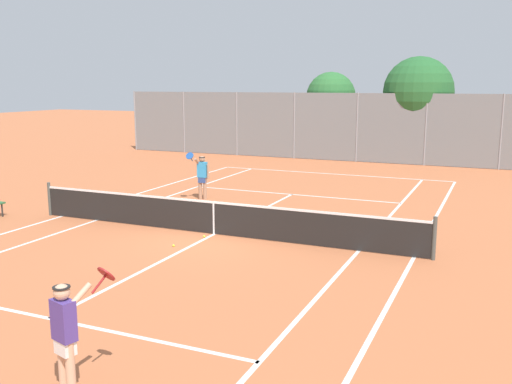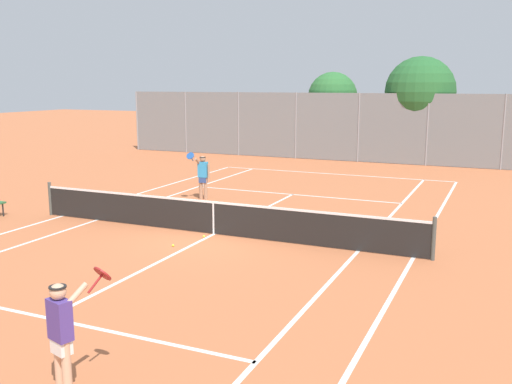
% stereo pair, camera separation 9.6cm
% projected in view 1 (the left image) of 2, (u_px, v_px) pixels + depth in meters
% --- Properties ---
extents(ground_plane, '(120.00, 120.00, 0.00)m').
position_uv_depth(ground_plane, '(214.00, 234.00, 16.06)').
color(ground_plane, '#BC663D').
extents(court_line_markings, '(11.10, 23.90, 0.01)m').
position_uv_depth(court_line_markings, '(214.00, 234.00, 16.06)').
color(court_line_markings, silver).
rests_on(court_line_markings, ground).
extents(tennis_net, '(12.00, 0.10, 1.07)m').
position_uv_depth(tennis_net, '(214.00, 217.00, 15.97)').
color(tennis_net, '#474C47').
rests_on(tennis_net, ground).
extents(player_near_side, '(0.81, 0.70, 1.77)m').
position_uv_depth(player_near_side, '(65.00, 332.00, 7.59)').
color(player_near_side, '#D8A884').
rests_on(player_near_side, ground).
extents(player_far_left, '(0.60, 0.78, 1.77)m').
position_uv_depth(player_far_left, '(202.00, 174.00, 20.73)').
color(player_far_left, tan).
rests_on(player_far_left, ground).
extents(loose_tennis_ball_0, '(0.07, 0.07, 0.07)m').
position_uv_depth(loose_tennis_ball_0, '(318.00, 223.00, 17.26)').
color(loose_tennis_ball_0, '#D1DB33').
rests_on(loose_tennis_ball_0, ground).
extents(loose_tennis_ball_1, '(0.07, 0.07, 0.07)m').
position_uv_depth(loose_tennis_ball_1, '(128.00, 220.00, 17.59)').
color(loose_tennis_ball_1, '#D1DB33').
rests_on(loose_tennis_ball_1, ground).
extents(loose_tennis_ball_2, '(0.07, 0.07, 0.07)m').
position_uv_depth(loose_tennis_ball_2, '(204.00, 236.00, 15.71)').
color(loose_tennis_ball_2, '#D1DB33').
rests_on(loose_tennis_ball_2, ground).
extents(loose_tennis_ball_3, '(0.07, 0.07, 0.07)m').
position_uv_depth(loose_tennis_ball_3, '(174.00, 246.00, 14.81)').
color(loose_tennis_ball_3, '#D1DB33').
rests_on(loose_tennis_ball_3, ground).
extents(loose_tennis_ball_4, '(0.07, 0.07, 0.07)m').
position_uv_depth(loose_tennis_ball_4, '(241.00, 224.00, 17.15)').
color(loose_tennis_ball_4, '#D1DB33').
rests_on(loose_tennis_ball_4, ground).
extents(back_fence, '(28.71, 0.08, 3.70)m').
position_uv_depth(back_fence, '(357.00, 128.00, 30.62)').
color(back_fence, gray).
rests_on(back_fence, ground).
extents(tree_behind_left, '(2.83, 2.83, 4.84)m').
position_uv_depth(tree_behind_left, '(332.00, 98.00, 32.87)').
color(tree_behind_left, brown).
rests_on(tree_behind_left, ground).
extents(tree_behind_right, '(3.73, 3.73, 5.62)m').
position_uv_depth(tree_behind_right, '(417.00, 93.00, 30.59)').
color(tree_behind_right, brown).
rests_on(tree_behind_right, ground).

